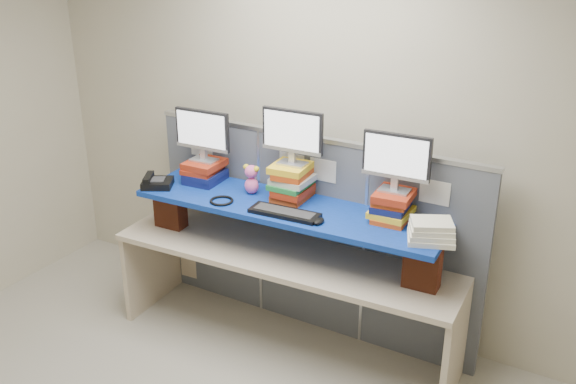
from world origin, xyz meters
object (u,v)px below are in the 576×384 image
Objects in this scene: monitor_right at (396,159)px; desk at (288,270)px; desk_phone at (156,182)px; blue_board at (288,208)px; monitor_center at (292,134)px; keyboard at (285,213)px; monitor_left at (202,132)px.

desk is at bearing -170.46° from monitor_right.
desk is 1.15m from desk_phone.
desk is 1.16× the size of blue_board.
blue_board is (0.00, 0.00, 0.48)m from desk.
monitor_center is 0.91× the size of keyboard.
desk is 1.16m from monitor_right.
keyboard is at bearing -158.16° from monitor_right.
monitor_left is (-0.76, 0.08, 0.88)m from desk.
monitor_left is at bearing 171.14° from desk.
desk is 5.74× the size of monitor_left.
monitor_center is at bearing -12.02° from desk_phone.
monitor_center is at bearing 180.00° from monitor_right.
keyboard is (0.06, -0.14, 0.03)m from blue_board.
monitor_left is at bearing -180.00° from monitor_right.
desk is 1.17m from monitor_left.
desk_phone is at bearing -172.38° from blue_board.
blue_board is at bearing -18.85° from desk_phone.
monitor_left is 1.00× the size of monitor_right.
blue_board is 4.94× the size of monitor_center.
monitor_right is at bearing 9.54° from desk.
desk_phone reaches higher than desk.
desk is at bearing 107.44° from keyboard.
monitor_left is 1.00× the size of monitor_center.
blue_board is 4.50× the size of keyboard.
keyboard is (0.06, -0.14, 0.51)m from desk.
desk_phone is (-1.70, -0.33, -0.38)m from monitor_right.
desk_phone is at bearing 178.35° from keyboard.
monitor_center reaches higher than monitor_right.
blue_board is 1.02m from desk_phone.
blue_board is 4.94× the size of monitor_right.
blue_board is 0.51m from monitor_center.
desk_phone is at bearing -165.55° from monitor_center.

